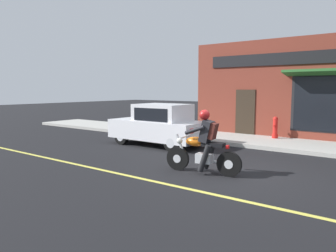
# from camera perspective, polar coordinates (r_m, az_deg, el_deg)

# --- Properties ---
(ground_plane) EXTENTS (80.00, 80.00, 0.00)m
(ground_plane) POSITION_cam_1_polar(r_m,az_deg,el_deg) (8.65, 10.27, -7.90)
(ground_plane) COLOR black
(sidewalk_curb) EXTENTS (2.60, 22.00, 0.14)m
(sidewalk_curb) POSITION_cam_1_polar(r_m,az_deg,el_deg) (14.19, 8.22, -1.94)
(sidewalk_curb) COLOR #ADAAA3
(sidewalk_curb) RESTS_ON ground
(lane_stripe) EXTENTS (0.12, 19.80, 0.01)m
(lane_stripe) POSITION_cam_1_polar(r_m,az_deg,el_deg) (9.08, -12.51, -7.23)
(lane_stripe) COLOR #D1C64C
(lane_stripe) RESTS_ON ground
(storefront_building) EXTENTS (1.25, 10.97, 4.20)m
(storefront_building) POSITION_cam_1_polar(r_m,az_deg,el_deg) (14.14, 25.31, 5.77)
(storefront_building) COLOR maroon
(storefront_building) RESTS_ON ground
(motorcycle_with_rider) EXTENTS (0.66, 2.01, 1.62)m
(motorcycle_with_rider) POSITION_cam_1_polar(r_m,az_deg,el_deg) (8.31, 6.20, -3.65)
(motorcycle_with_rider) COLOR black
(motorcycle_with_rider) RESTS_ON ground
(car_hatchback) EXTENTS (1.65, 3.78, 1.57)m
(car_hatchback) POSITION_cam_1_polar(r_m,az_deg,el_deg) (12.35, -1.59, 0.13)
(car_hatchback) COLOR black
(car_hatchback) RESTS_ON ground
(fire_hydrant) EXTENTS (0.36, 0.24, 0.88)m
(fire_hydrant) POSITION_cam_1_polar(r_m,az_deg,el_deg) (13.95, 18.17, -0.26)
(fire_hydrant) COLOR red
(fire_hydrant) RESTS_ON sidewalk_curb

